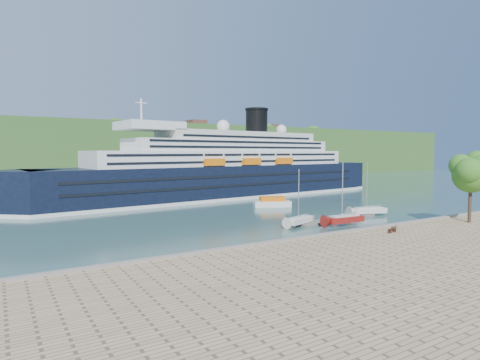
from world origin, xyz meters
The scene contains 11 objects.
ground centered at (0.00, 0.00, 0.00)m, with size 400.00×400.00×0.00m, color #315855.
far_hillside centered at (0.00, 145.00, 12.00)m, with size 400.00×50.00×24.00m, color #2F5E25.
quay_coping centered at (0.00, -0.20, 1.15)m, with size 220.00×0.50×0.30m, color slate.
cruise_ship centered at (4.84, 51.52, 11.68)m, with size 103.99×15.14×23.35m, color black, non-canonical shape.
park_bench centered at (-0.28, -3.54, 1.49)m, with size 1.52×0.62×0.97m, color #492314, non-canonical shape.
promenade_tree centered at (16.13, -4.57, 6.82)m, with size 7.03×7.03×11.64m, color #29661B, non-canonical shape.
floating_pontoon centered at (4.54, 11.05, 0.20)m, with size 17.64×2.16×0.39m, color gray, non-canonical shape.
sailboat_white_near centered at (-3.91, 10.79, 4.27)m, with size 6.62×1.84×8.55m, color silver, non-canonical shape.
sailboat_red centered at (2.24, 7.33, 4.79)m, with size 7.41×2.06×9.58m, color maroon, non-canonical shape.
sailboat_white_far centered at (13.20, 11.96, 4.67)m, with size 7.23×2.01×9.34m, color silver, non-canonical shape.
tender_launch centered at (5.12, 30.74, 1.09)m, with size 7.88×2.70×2.18m, color orange, non-canonical shape.
Camera 1 is at (-44.47, -37.64, 11.59)m, focal length 30.00 mm.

